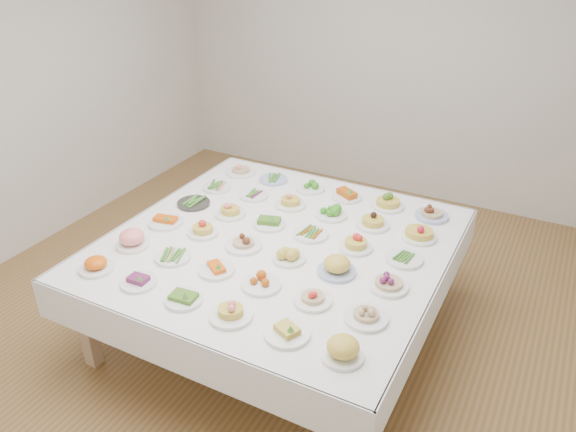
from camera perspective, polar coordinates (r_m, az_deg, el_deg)
The scene contains 38 objects.
room_envelope at distance 3.72m, azimuth -1.15°, elevation 13.84°, with size 5.02×5.02×2.81m.
display_table at distance 3.95m, azimuth -1.02°, elevation -3.40°, with size 2.27×2.27×0.75m.
dish_0 at distance 3.79m, azimuth -18.95°, elevation -4.56°, with size 0.22×0.22×0.12m.
dish_1 at distance 3.59m, azimuth -14.96°, elevation -6.26°, with size 0.22×0.22×0.09m.
dish_2 at distance 3.38m, azimuth -10.58°, elevation -8.01°, with size 0.22×0.22×0.09m.
dish_3 at distance 3.21m, azimuth -5.88°, elevation -9.29°, with size 0.25×0.25×0.14m.
dish_4 at distance 3.09m, azimuth -0.09°, elevation -11.45°, with size 0.25×0.25×0.10m.
dish_5 at distance 2.96m, azimuth 5.61°, elevation -13.18°, with size 0.22×0.22×0.13m.
dish_6 at distance 3.97m, azimuth -15.59°, elevation -2.07°, with size 0.26×0.26×0.15m.
dish_7 at distance 3.79m, azimuth -11.64°, elevation -3.98°, with size 0.23×0.23×0.05m.
dish_8 at distance 3.61m, azimuth -7.28°, elevation -5.19°, with size 0.23×0.23×0.09m.
dish_9 at distance 3.45m, azimuth -2.72°, elevation -6.59°, with size 0.24×0.24×0.10m.
dish_10 at distance 3.32m, azimuth 2.54°, elevation -8.08°, with size 0.23×0.23×0.11m.
dish_11 at distance 3.21m, azimuth 7.97°, elevation -9.53°, with size 0.25×0.25×0.13m.
dish_12 at distance 4.21m, azimuth -12.35°, elevation -0.25°, with size 0.25×0.25×0.11m.
dish_13 at distance 4.02m, azimuth -8.68°, elevation -1.18°, with size 0.22×0.22×0.12m.
dish_14 at distance 3.83m, azimuth -4.57°, elevation -2.29°, with size 0.27×0.27×0.14m.
dish_15 at distance 3.69m, azimuth 0.10°, elevation -3.91°, with size 0.22×0.22×0.10m.
dish_16 at distance 3.56m, azimuth 5.00°, elevation -4.83°, with size 0.25×0.25×0.15m.
dish_17 at distance 3.48m, azimuth 10.23°, elevation -6.39°, with size 0.24×0.24×0.13m.
dish_18 at distance 4.45m, azimuth -9.58°, elevation 1.46°, with size 0.25×0.25×0.06m.
dish_19 at distance 4.25m, azimuth -5.91°, elevation 0.76°, with size 0.23×0.23×0.13m.
dish_20 at distance 4.09m, azimuth -1.93°, elevation -0.39°, with size 0.24×0.24×0.11m.
dish_21 at distance 3.98m, azimuth 2.32°, elevation -1.74°, with size 0.24×0.24×0.05m.
dish_22 at distance 3.84m, azimuth 6.91°, elevation -2.64°, with size 0.23×0.23×0.12m.
dish_23 at distance 3.78m, azimuth 11.69°, elevation -4.18°, with size 0.25×0.25×0.05m.
dish_24 at distance 4.69m, azimuth -7.27°, elevation 3.02°, with size 0.23×0.23×0.06m.
dish_25 at distance 4.53m, azimuth -3.50°, elevation 2.18°, with size 0.23×0.23×0.05m.
dish_26 at distance 4.36m, azimuth 0.26°, elevation 1.78°, with size 0.24×0.24×0.14m.
dish_27 at distance 4.22m, azimuth 4.40°, elevation 0.55°, with size 0.24×0.24×0.11m.
dish_28 at distance 4.12m, azimuth 8.64°, elevation -0.24°, with size 0.25×0.24×0.14m.
dish_29 at distance 4.03m, azimuth 13.23°, elevation -1.30°, with size 0.25×0.25×0.15m.
dish_30 at distance 4.94m, azimuth -4.83°, elevation 4.87°, with size 0.25×0.25×0.12m.
dish_31 at distance 4.79m, azimuth -1.49°, elevation 3.82°, with size 0.24×0.24×0.05m.
dish_32 at distance 4.63m, azimuth 2.28°, elevation 3.13°, with size 0.23×0.23×0.10m.
dish_33 at distance 4.51m, azimuth 5.99°, elevation 2.29°, with size 0.24×0.24×0.10m.
dish_34 at distance 4.40m, azimuth 10.16°, elevation 1.72°, with size 0.27×0.26×0.15m.
dish_35 at distance 4.33m, azimuth 14.44°, elevation 0.59°, with size 0.25×0.25×0.13m.
Camera 1 is at (1.75, -3.15, 2.77)m, focal length 35.00 mm.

